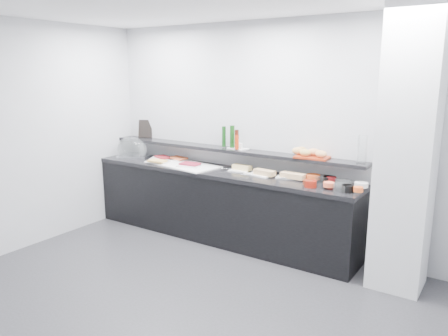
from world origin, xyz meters
The scene contains 55 objects.
ground centered at (0.00, 0.00, 0.00)m, with size 5.00×5.00×0.00m, color #2D2D30.
back_wall centered at (0.00, 2.00, 1.35)m, with size 5.00×0.02×2.70m, color #ADAFB4.
column centered at (1.50, 1.65, 1.35)m, with size 0.50×0.50×2.70m, color silver.
buffet_cabinet centered at (-0.70, 1.70, 0.42)m, with size 3.60×0.60×0.85m, color black.
counter_top centered at (-0.70, 1.70, 0.88)m, with size 3.62×0.62×0.05m, color black.
wall_shelf centered at (-0.70, 1.88, 1.13)m, with size 3.60×0.25×0.04m, color black.
cloche_base centered at (-2.13, 1.68, 0.92)m, with size 0.43×0.28×0.04m, color silver.
cloche_dome centered at (-2.17, 1.68, 1.03)m, with size 0.46×0.30×0.34m, color white.
linen_runner centered at (-1.26, 1.68, 0.91)m, with size 1.02×0.48×0.01m, color white.
platter_meat_a centered at (-1.68, 1.78, 0.92)m, with size 0.34×0.23×0.01m, color white.
food_meat_a centered at (-1.69, 1.79, 0.94)m, with size 0.23×0.15×0.02m, color maroon.
platter_salmon centered at (-1.51, 1.83, 0.92)m, with size 0.26×0.17×0.01m, color silver.
food_salmon centered at (-1.48, 1.85, 0.94)m, with size 0.24×0.15×0.02m, color #D2542B.
platter_cheese centered at (-1.61, 1.60, 0.92)m, with size 0.31×0.21×0.01m, color white.
food_cheese centered at (-1.57, 1.54, 0.94)m, with size 0.23×0.15×0.02m, color #E1B157.
platter_meat_b centered at (-1.09, 1.60, 0.92)m, with size 0.27×0.18×0.01m, color white.
food_meat_b centered at (-1.10, 1.63, 0.94)m, with size 0.25×0.16×0.02m, color maroon.
sandwich_plate_left centered at (-0.41, 1.76, 0.91)m, with size 0.30×0.13×0.01m, color white.
sandwich_food_left centered at (-0.42, 1.81, 0.94)m, with size 0.24×0.09×0.06m, color tan.
tongs_left centered at (-0.59, 1.74, 0.92)m, with size 0.01×0.01×0.16m, color silver.
sandwich_plate_mid centered at (-0.14, 1.72, 0.91)m, with size 0.34×0.15×0.01m, color white.
sandwich_food_mid centered at (-0.06, 1.72, 0.94)m, with size 0.26×0.10×0.06m, color tan.
tongs_mid centered at (-0.23, 1.60, 0.92)m, with size 0.01×0.01×0.16m, color #A8ABAF.
sandwich_plate_right centered at (0.23, 1.78, 0.91)m, with size 0.30×0.13×0.01m, color white.
sandwich_food_right centered at (0.29, 1.76, 0.94)m, with size 0.29×0.11×0.06m, color tan.
tongs_right centered at (0.22, 1.71, 0.92)m, with size 0.01×0.01×0.16m, color silver.
bowl_glass_fruit centered at (0.60, 1.84, 0.94)m, with size 0.17×0.17×0.07m, color silver.
fill_glass_fruit centered at (0.50, 1.83, 0.95)m, with size 0.16×0.16×0.05m, color #E3521F.
bowl_black_jam centered at (0.68, 1.85, 0.94)m, with size 0.15×0.15×0.07m, color black.
fill_black_jam centered at (0.72, 1.82, 0.95)m, with size 0.11×0.11×0.05m, color #600D0F.
bowl_glass_cream centered at (0.87, 1.77, 0.94)m, with size 0.18×0.18×0.07m, color white.
fill_glass_cream centered at (1.06, 1.77, 0.95)m, with size 0.14×0.14×0.05m, color white.
bowl_red_jam centered at (0.58, 1.56, 0.94)m, with size 0.13×0.13×0.07m, color maroon.
fill_red_jam centered at (0.55, 1.56, 0.95)m, with size 0.10×0.10×0.05m, color #631E0E.
bowl_glass_salmon centered at (0.91, 1.60, 0.94)m, with size 0.18×0.18×0.07m, color white.
fill_glass_salmon centered at (0.77, 1.59, 0.95)m, with size 0.11×0.11×0.05m, color #F5613B.
bowl_black_fruit centered at (0.97, 1.59, 0.94)m, with size 0.12×0.12×0.07m, color black.
fill_black_fruit centered at (1.09, 1.57, 0.95)m, with size 0.10×0.10×0.05m, color #EF5A20.
framed_print centered at (-2.18, 1.97, 1.28)m, with size 0.20×0.02×0.26m, color black.
print_art centered at (-2.21, 1.96, 1.28)m, with size 0.16×0.00×0.22m, color beige.
condiment_tray centered at (-0.54, 1.91, 1.16)m, with size 0.25×0.15×0.01m, color white.
bottle_green_a centered at (-0.75, 1.90, 1.29)m, with size 0.05×0.05×0.26m, color #103B12.
bottle_brown centered at (-0.51, 1.83, 1.28)m, with size 0.05×0.05×0.24m, color #3D130B.
bottle_green_b centered at (-0.62, 1.89, 1.30)m, with size 0.06×0.06×0.28m, color #113D10.
bottle_hot centered at (-0.50, 1.82, 1.25)m, with size 0.05×0.05×0.18m, color #B32E0C.
shaker_salt centered at (-0.51, 1.90, 1.20)m, with size 0.03×0.03×0.07m, color white.
shaker_pepper centered at (-0.47, 1.86, 1.20)m, with size 0.03×0.03×0.07m, color white.
bread_tray centered at (0.46, 1.88, 1.16)m, with size 0.37×0.26×0.02m, color maroon.
bread_roll_nw centered at (0.29, 1.95, 1.21)m, with size 0.12×0.08×0.08m, color #B28043.
bread_roll_n centered at (0.46, 1.92, 1.21)m, with size 0.14×0.09×0.08m, color #D78B52.
bread_roll_sw centered at (0.39, 1.83, 1.21)m, with size 0.14×0.09×0.08m, color tan.
bread_roll_s centered at (0.39, 1.82, 1.21)m, with size 0.12×0.08×0.08m, color tan.
bread_roll_midw centered at (0.28, 1.88, 1.21)m, with size 0.12×0.08×0.08m, color tan.
bread_roll_mide centered at (0.57, 1.85, 1.21)m, with size 0.14×0.09×0.08m, color tan.
carafe centered at (1.01, 1.87, 1.30)m, with size 0.10×0.10×0.30m, color silver.
Camera 1 is at (2.30, -2.69, 2.11)m, focal length 35.00 mm.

